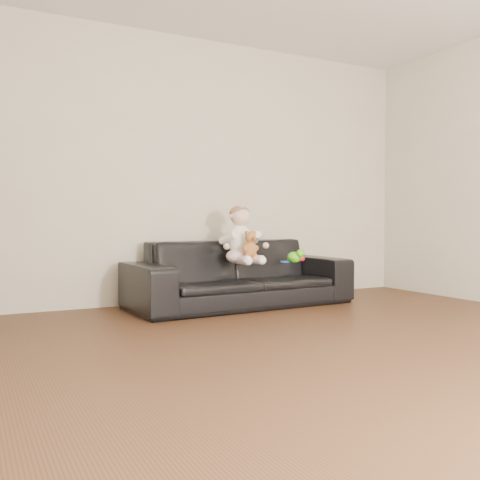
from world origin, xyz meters
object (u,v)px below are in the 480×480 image
toy_green (294,257)px  toy_blue_disc (286,262)px  teddy_bear (250,245)px  toy_rattle (302,258)px  sofa (240,273)px  baby (241,238)px

toy_green → toy_blue_disc: (-0.04, 0.08, -0.04)m
teddy_bear → toy_rattle: (0.66, 0.16, -0.15)m
toy_blue_disc → sofa: bearing=164.5°
teddy_bear → toy_rattle: bearing=27.3°
toy_green → toy_rattle: bearing=30.4°
toy_rattle → baby: bearing=179.9°
baby → toy_blue_disc: bearing=-1.0°
toy_green → toy_blue_disc: size_ratio=1.47×
sofa → toy_green: (0.47, -0.20, 0.15)m
baby → toy_rattle: baby is taller
baby → toy_rattle: size_ratio=8.48×
sofa → toy_green: bearing=-26.4°
baby → teddy_bear: baby is taller
sofa → toy_blue_disc: (0.43, -0.12, 0.10)m
teddy_bear → toy_green: bearing=22.2°
toy_blue_disc → teddy_bear: bearing=-161.2°
teddy_bear → toy_rattle: teddy_bear is taller
baby → toy_green: baby is taller
teddy_bear → toy_blue_disc: teddy_bear is taller
toy_green → toy_blue_disc: bearing=118.3°
sofa → toy_blue_disc: sofa is taller
baby → toy_rattle: bearing=-0.8°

